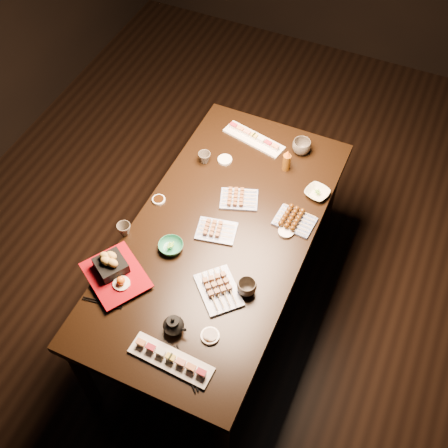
{
  "coord_description": "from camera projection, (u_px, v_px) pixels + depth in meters",
  "views": [
    {
      "loc": [
        0.76,
        -1.86,
        3.11
      ],
      "look_at": [
        0.05,
        -0.26,
        0.77
      ],
      "focal_mm": 45.0,
      "sensor_mm": 36.0,
      "label": 1
    }
  ],
  "objects": [
    {
      "name": "teacup_far_left",
      "position": [
        204.0,
        158.0,
        3.19
      ],
      "size": [
        0.08,
        0.08,
        0.07
      ],
      "primitive_type": "imported",
      "rotation": [
        0.0,
        0.0,
        -0.14
      ],
      "color": "#4E453B",
      "rests_on": "dining_table"
    },
    {
      "name": "teacup_far_right",
      "position": [
        302.0,
        147.0,
        3.22
      ],
      "size": [
        0.15,
        0.15,
        0.08
      ],
      "primitive_type": "imported",
      "rotation": [
        0.0,
        0.0,
        -0.61
      ],
      "color": "#4E453B",
      "rests_on": "dining_table"
    },
    {
      "name": "edamame_bowl_green",
      "position": [
        171.0,
        247.0,
        2.83
      ],
      "size": [
        0.14,
        0.14,
        0.04
      ],
      "primitive_type": "imported",
      "rotation": [
        0.0,
        0.0,
        -0.13
      ],
      "color": "#297F5C",
      "rests_on": "dining_table"
    },
    {
      "name": "sushi_platter_far",
      "position": [
        254.0,
        137.0,
        3.3
      ],
      "size": [
        0.39,
        0.19,
        0.05
      ],
      "primitive_type": null,
      "rotation": [
        0.0,
        0.0,
        2.92
      ],
      "color": "white",
      "rests_on": "dining_table"
    },
    {
      "name": "tempura_tray",
      "position": [
        115.0,
        271.0,
        2.7
      ],
      "size": [
        0.4,
        0.38,
        0.12
      ],
      "primitive_type": null,
      "rotation": [
        0.0,
        0.0,
        -0.57
      ],
      "color": "black",
      "rests_on": "dining_table"
    },
    {
      "name": "yakitori_plate_right",
      "position": [
        219.0,
        288.0,
        2.68
      ],
      "size": [
        0.3,
        0.3,
        0.06
      ],
      "primitive_type": null,
      "rotation": [
        0.0,
        0.0,
        -0.78
      ],
      "color": "#828EB6",
      "rests_on": "dining_table"
    },
    {
      "name": "teacup_mid_right",
      "position": [
        247.0,
        287.0,
        2.67
      ],
      "size": [
        0.1,
        0.1,
        0.07
      ],
      "primitive_type": "imported",
      "rotation": [
        0.0,
        0.0,
        -0.1
      ],
      "color": "#4E453B",
      "rests_on": "dining_table"
    },
    {
      "name": "sauce_dish_west",
      "position": [
        159.0,
        200.0,
        3.04
      ],
      "size": [
        0.09,
        0.09,
        0.01
      ],
      "primitive_type": "cylinder",
      "rotation": [
        0.0,
        0.0,
        -0.36
      ],
      "color": "white",
      "rests_on": "dining_table"
    },
    {
      "name": "teapot",
      "position": [
        173.0,
        324.0,
        2.54
      ],
      "size": [
        0.12,
        0.12,
        0.1
      ],
      "primitive_type": null,
      "rotation": [
        0.0,
        0.0,
        -0.06
      ],
      "color": "black",
      "rests_on": "dining_table"
    },
    {
      "name": "yakitori_plate_left",
      "position": [
        239.0,
        197.0,
        3.02
      ],
      "size": [
        0.24,
        0.2,
        0.05
      ],
      "primitive_type": null,
      "rotation": [
        0.0,
        0.0,
        0.34
      ],
      "color": "#828EB6",
      "rests_on": "dining_table"
    },
    {
      "name": "tsukune_plate",
      "position": [
        295.0,
        219.0,
        2.93
      ],
      "size": [
        0.22,
        0.16,
        0.05
      ],
      "primitive_type": null,
      "rotation": [
        0.0,
        0.0,
        -0.08
      ],
      "color": "#828EB6",
      "rests_on": "dining_table"
    },
    {
      "name": "sushi_platter_near",
      "position": [
        171.0,
        358.0,
        2.47
      ],
      "size": [
        0.4,
        0.13,
        0.05
      ],
      "primitive_type": null,
      "rotation": [
        0.0,
        0.0,
        -0.05
      ],
      "color": "white",
      "rests_on": "dining_table"
    },
    {
      "name": "sauce_dish_se",
      "position": [
        210.0,
        336.0,
        2.55
      ],
      "size": [
        0.12,
        0.12,
        0.02
      ],
      "primitive_type": "cylinder",
      "rotation": [
        0.0,
        0.0,
        -0.41
      ],
      "color": "white",
      "rests_on": "dining_table"
    },
    {
      "name": "edamame_bowl_cream",
      "position": [
        317.0,
        193.0,
        3.05
      ],
      "size": [
        0.15,
        0.15,
        0.03
      ],
      "primitive_type": "imported",
      "rotation": [
        0.0,
        0.0,
        -0.27
      ],
      "color": "beige",
      "rests_on": "dining_table"
    },
    {
      "name": "sauce_dish_nw",
      "position": [
        225.0,
        160.0,
        3.21
      ],
      "size": [
        0.11,
        0.11,
        0.01
      ],
      "primitive_type": "cylinder",
      "rotation": [
        0.0,
        0.0,
        -0.35
      ],
      "color": "white",
      "rests_on": "dining_table"
    },
    {
      "name": "teacup_near_left",
      "position": [
        124.0,
        229.0,
        2.88
      ],
      "size": [
        0.1,
        0.1,
        0.07
      ],
      "primitive_type": "imported",
      "rotation": [
        0.0,
        0.0,
        -0.44
      ],
      "color": "#4E453B",
      "rests_on": "dining_table"
    },
    {
      "name": "chopsticks_near",
      "position": [
        102.0,
        303.0,
        2.66
      ],
      "size": [
        0.2,
        0.05,
        0.01
      ],
      "primitive_type": null,
      "rotation": [
        0.0,
        0.0,
        0.16
      ],
      "color": "black",
      "rests_on": "dining_table"
    },
    {
      "name": "dining_table",
      "position": [
        220.0,
        272.0,
        3.21
      ],
      "size": [
        1.26,
        1.95,
        0.75
      ],
      "primitive_type": "cube",
      "rotation": [
        0.0,
        0.0,
        -0.21
      ],
      "color": "black",
      "rests_on": "ground"
    },
    {
      "name": "condiment_bottle",
      "position": [
        287.0,
        160.0,
        3.12
      ],
      "size": [
        0.06,
        0.06,
        0.14
      ],
      "primitive_type": "cylinder",
      "rotation": [
        0.0,
        0.0,
        -0.32
      ],
      "color": "brown",
      "rests_on": "dining_table"
    },
    {
      "name": "yakitori_plate_center",
      "position": [
        216.0,
        229.0,
        2.89
      ],
      "size": [
        0.23,
        0.19,
        0.05
      ],
      "primitive_type": null,
      "rotation": [
        0.0,
        0.0,
        0.21
      ],
      "color": "#828EB6",
      "rests_on": "dining_table"
    },
    {
      "name": "chopsticks_se",
      "position": [
        186.0,
        368.0,
        2.46
      ],
      "size": [
        0.2,
        0.17,
        0.01
      ],
      "primitive_type": null,
      "rotation": [
        0.0,
        0.0,
        -0.7
      ],
      "color": "black",
      "rests_on": "dining_table"
    },
    {
      "name": "ground",
      "position": [
        234.0,
        263.0,
        3.69
      ],
      "size": [
        5.0,
        5.0,
        0.0
      ],
      "primitive_type": "plane",
      "color": "black",
      "rests_on": "ground"
    },
    {
      "name": "sauce_dish_east",
      "position": [
        286.0,
        232.0,
        2.91
      ],
      "size": [
        0.08,
        0.08,
        0.01
      ],
      "primitive_type": "cylinder",
      "rotation": [
        0.0,
        0.0,
        0.02
      ],
      "color": "white",
      "rests_on": "dining_table"
    }
  ]
}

